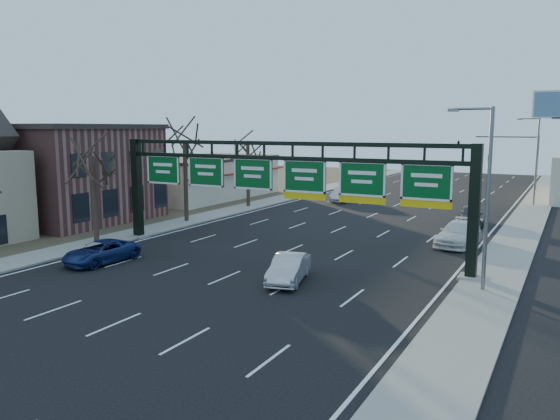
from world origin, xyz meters
The scene contains 19 objects.
ground centered at (0.00, 0.00, 0.00)m, with size 160.00×160.00×0.00m, color black.
sidewalk_left centered at (-12.80, 20.00, 0.06)m, with size 3.00×120.00×0.12m, color gray.
sidewalk_right centered at (12.80, 20.00, 0.06)m, with size 3.00×120.00×0.12m, color gray.
dirt_strip_left centered at (-25.00, 20.00, 0.03)m, with size 21.00×120.00×0.06m, color #473D2B.
lane_markings centered at (0.00, 20.00, 0.01)m, with size 21.60×120.00×0.01m, color white.
sign_gantry centered at (0.16, 8.00, 4.63)m, with size 24.60×1.20×7.20m.
brick_block centered at (-21.50, 11.00, 4.16)m, with size 10.40×12.40×8.30m.
cream_strip centered at (-21.48, 29.00, 2.36)m, with size 10.90×18.40×4.70m.
tree_gantry centered at (-12.80, 5.00, 7.11)m, with size 3.60×3.60×8.48m.
tree_mid centered at (-12.80, 15.00, 7.85)m, with size 3.60×3.60×9.24m.
tree_far centered at (-12.80, 25.00, 7.48)m, with size 3.60×3.60×8.86m.
streetlight_near centered at (12.47, 6.00, 5.08)m, with size 2.15×0.22×9.00m.
streetlight_far centered at (12.47, 40.00, 5.08)m, with size 2.15×0.22×9.00m.
traffic_signal_mast centered at (5.69, 55.00, 5.50)m, with size 10.16×0.54×7.00m.
car_blue_suv centered at (-8.36, 1.22, 0.66)m, with size 2.20×4.77×1.33m, color navy.
car_silver_sedan centered at (3.40, 2.95, 0.72)m, with size 1.52×4.35×1.43m, color #AFAFB4.
car_white_wagon centered at (9.46, 16.56, 0.80)m, with size 2.24×5.51×1.60m, color white.
car_grey_far centered at (8.78, 25.59, 0.79)m, with size 1.86×4.61×1.57m, color #414446.
car_silver_distant centered at (-5.98, 33.63, 0.79)m, with size 1.66×4.77×1.57m, color #BABBC0.
Camera 1 is at (16.25, -21.61, 8.02)m, focal length 35.00 mm.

